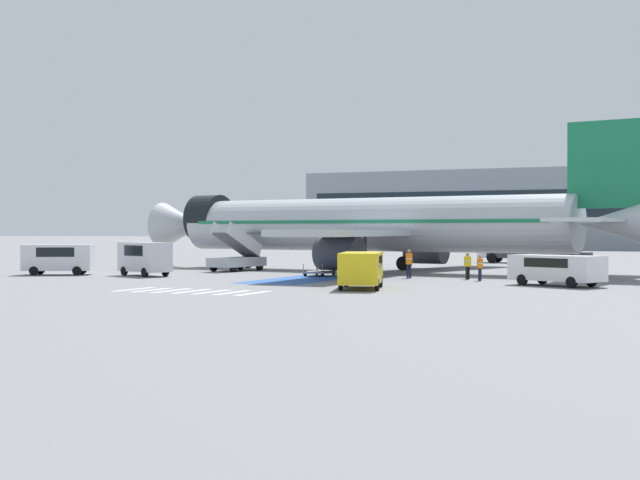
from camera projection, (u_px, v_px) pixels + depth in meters
ground_plane at (345, 271)px, 67.91m from camera, size 600.00×600.00×0.00m
apron_leadline_yellow at (367, 271)px, 67.57m from camera, size 75.32×11.29×0.01m
apron_stand_patch_blue at (299, 280)px, 56.41m from camera, size 4.32×10.38×0.01m
apron_walkway_bar_0 at (133, 289)px, 47.24m from camera, size 0.44×3.60×0.01m
apron_walkway_bar_1 at (152, 290)px, 46.76m from camera, size 0.44×3.60×0.01m
apron_walkway_bar_2 at (172, 291)px, 46.28m from camera, size 0.44×3.60×0.01m
apron_walkway_bar_3 at (191, 291)px, 45.80m from camera, size 0.44×3.60×0.01m
apron_walkway_bar_4 at (212, 292)px, 45.32m from camera, size 0.44×3.60×0.01m
apron_walkway_bar_5 at (232, 293)px, 44.84m from camera, size 0.44×3.60×0.01m
apron_walkway_bar_6 at (253, 293)px, 44.36m from camera, size 0.44×3.60×0.01m
airliner at (374, 225)px, 67.21m from camera, size 42.73×32.13×10.32m
boarding_stairs_forward at (237, 258)px, 68.36m from camera, size 2.88×5.45×3.79m
fuel_tanker at (534, 246)px, 84.16m from camera, size 10.47×2.75×3.23m
service_van_0 at (361, 267)px, 47.66m from camera, size 3.33×5.19×1.95m
service_van_1 at (58, 257)px, 62.51m from camera, size 5.11×3.91×2.12m
service_van_2 at (556, 267)px, 50.00m from camera, size 5.62×4.15×1.73m
service_van_3 at (145, 256)px, 60.93m from camera, size 4.64×3.33×2.31m
baggage_cart at (320, 272)px, 61.19m from camera, size 1.57×2.64×0.87m
ground_crew_0 at (368, 262)px, 60.76m from camera, size 0.39×0.49×1.68m
ground_crew_1 at (480, 266)px, 55.34m from camera, size 0.45×0.48×1.60m
ground_crew_2 at (409, 262)px, 58.12m from camera, size 0.48×0.36×1.88m
ground_crew_3 at (468, 264)px, 56.92m from camera, size 0.44×0.48×1.70m
terminal_building at (628, 208)px, 143.53m from camera, size 108.94×12.10×13.29m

